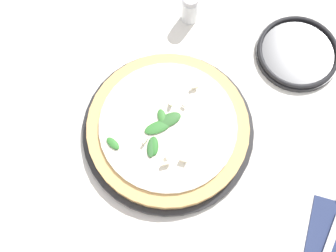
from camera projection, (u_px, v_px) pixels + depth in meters
name	position (u px, v px, depth m)	size (l,w,h in m)	color
ground_plane	(183.00, 115.00, 0.84)	(6.00, 6.00, 0.00)	silver
pizza_arugula_main	(168.00, 129.00, 0.81)	(0.30, 0.30, 0.05)	black
wine_glass	(98.00, 234.00, 0.65)	(0.08, 0.08, 0.17)	white
napkin	(332.00, 236.00, 0.76)	(0.12, 0.08, 0.01)	navy
fork	(334.00, 231.00, 0.76)	(0.22, 0.06, 0.00)	silver
side_plate_white	(298.00, 52.00, 0.87)	(0.16, 0.16, 0.02)	black
shaker_pepper	(190.00, 8.00, 0.88)	(0.03, 0.03, 0.07)	silver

